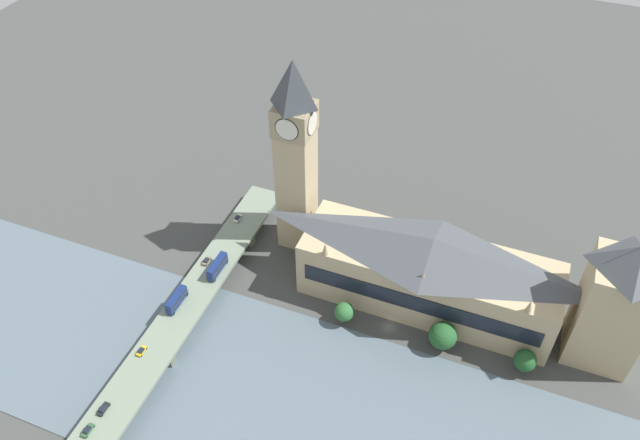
% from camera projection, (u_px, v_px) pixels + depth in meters
% --- Properties ---
extents(ground_plane, '(600.00, 600.00, 0.00)m').
position_uv_depth(ground_plane, '(389.00, 327.00, 213.56)').
color(ground_plane, '#424442').
extents(river_water, '(67.92, 360.00, 0.30)m').
position_uv_depth(river_water, '(350.00, 427.00, 186.39)').
color(river_water, slate).
rests_on(river_water, ground_plane).
extents(parliament_hall, '(26.63, 87.06, 30.55)m').
position_uv_depth(parliament_hall, '(428.00, 271.00, 211.92)').
color(parliament_hall, tan).
rests_on(parliament_hall, ground_plane).
extents(clock_tower, '(13.17, 13.17, 77.90)m').
position_uv_depth(clock_tower, '(296.00, 154.00, 216.02)').
color(clock_tower, tan).
rests_on(clock_tower, ground_plane).
extents(victoria_tower, '(19.98, 19.98, 52.78)m').
position_uv_depth(victoria_tower, '(616.00, 302.00, 190.34)').
color(victoria_tower, tan).
rests_on(victoria_tower, ground_plane).
extents(road_bridge, '(167.85, 13.28, 6.47)m').
position_uv_depth(road_bridge, '(157.00, 350.00, 200.41)').
color(road_bridge, '#5D6A59').
rests_on(road_bridge, ground_plane).
extents(double_decker_bus_mid, '(11.24, 2.64, 4.96)m').
position_uv_depth(double_decker_bus_mid, '(217.00, 266.00, 221.65)').
color(double_decker_bus_mid, navy).
rests_on(double_decker_bus_mid, road_bridge).
extents(double_decker_bus_rear, '(10.53, 2.61, 4.66)m').
position_uv_depth(double_decker_bus_rear, '(177.00, 299.00, 210.78)').
color(double_decker_bus_rear, navy).
rests_on(double_decker_bus_rear, road_bridge).
extents(car_northbound_lead, '(4.17, 1.75, 1.51)m').
position_uv_depth(car_northbound_lead, '(206.00, 261.00, 226.23)').
color(car_northbound_lead, slate).
rests_on(car_northbound_lead, road_bridge).
extents(car_northbound_mid, '(3.93, 1.78, 1.26)m').
position_uv_depth(car_northbound_mid, '(141.00, 351.00, 197.94)').
color(car_northbound_mid, gold).
rests_on(car_northbound_mid, road_bridge).
extents(car_northbound_tail, '(4.44, 1.83, 1.42)m').
position_uv_depth(car_northbound_tail, '(103.00, 409.00, 183.07)').
color(car_northbound_tail, black).
rests_on(car_northbound_tail, road_bridge).
extents(car_southbound_lead, '(4.37, 1.81, 1.48)m').
position_uv_depth(car_southbound_lead, '(88.00, 430.00, 178.15)').
color(car_southbound_lead, '#2D5638').
rests_on(car_southbound_lead, road_bridge).
extents(car_southbound_mid, '(4.28, 1.83, 1.33)m').
position_uv_depth(car_southbound_mid, '(238.00, 218.00, 242.86)').
color(car_southbound_mid, silver).
rests_on(car_southbound_mid, road_bridge).
extents(tree_embankment_near, '(6.83, 6.83, 9.22)m').
position_uv_depth(tree_embankment_near, '(344.00, 312.00, 211.03)').
color(tree_embankment_near, brown).
rests_on(tree_embankment_near, ground_plane).
extents(tree_embankment_mid, '(7.28, 7.28, 9.70)m').
position_uv_depth(tree_embankment_mid, '(525.00, 360.00, 196.59)').
color(tree_embankment_mid, brown).
rests_on(tree_embankment_mid, ground_plane).
extents(tree_embankment_far, '(9.42, 9.42, 11.01)m').
position_uv_depth(tree_embankment_far, '(443.00, 335.00, 203.28)').
color(tree_embankment_far, brown).
rests_on(tree_embankment_far, ground_plane).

